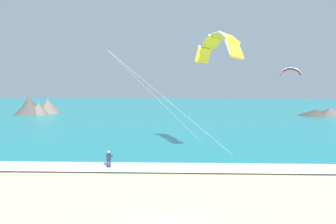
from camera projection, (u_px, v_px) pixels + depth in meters
sea at (178, 110)px, 88.19m from camera, size 200.00×120.00×0.20m
surf_foam at (173, 167)px, 29.45m from camera, size 200.00×3.18×0.04m
surfboard at (109, 170)px, 29.38m from camera, size 0.62×1.45×0.09m
kitesurfer at (109, 159)px, 29.32m from camera, size 0.56×0.56×1.69m
kite_primary at (219, 44)px, 31.81m from camera, size 11.38×7.27×10.78m
kite_distant at (291, 71)px, 62.50m from camera, size 3.84×1.65×1.42m
headland_right at (322, 113)px, 73.14m from camera, size 9.51×9.18×2.06m
headland_left at (36, 107)px, 77.44m from camera, size 9.57×9.62×4.46m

